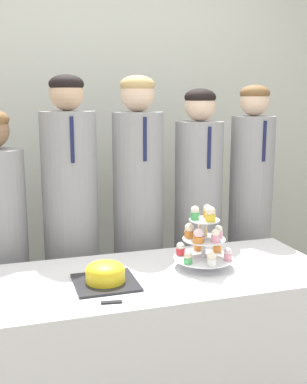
% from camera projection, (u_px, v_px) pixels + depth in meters
% --- Properties ---
extents(wall_back, '(9.00, 0.06, 2.70)m').
position_uv_depth(wall_back, '(92.00, 121.00, 3.19)').
color(wall_back, silver).
rests_on(wall_back, ground_plane).
extents(table, '(1.56, 0.64, 0.76)m').
position_uv_depth(table, '(151.00, 356.00, 2.13)').
color(table, white).
rests_on(table, ground_plane).
extents(round_cake, '(0.25, 0.25, 0.09)m').
position_uv_depth(round_cake, '(105.00, 274.00, 1.95)').
color(round_cake, '#232328').
rests_on(round_cake, table).
extents(cake_knife, '(0.26, 0.05, 0.01)m').
position_uv_depth(cake_knife, '(124.00, 302.00, 1.78)').
color(cake_knife, silver).
rests_on(cake_knife, table).
extents(cupcake_stand, '(0.27, 0.27, 0.28)m').
position_uv_depth(cupcake_stand, '(204.00, 239.00, 2.12)').
color(cupcake_stand, silver).
rests_on(cupcake_stand, table).
extents(student_1, '(0.28, 0.29, 1.62)m').
position_uv_depth(student_1, '(72.00, 241.00, 2.51)').
color(student_1, '#939399').
rests_on(student_1, ground_plane).
extents(student_2, '(0.27, 0.27, 1.62)m').
position_uv_depth(student_2, '(138.00, 233.00, 2.61)').
color(student_2, '#939399').
rests_on(student_2, ground_plane).
extents(student_3, '(0.26, 0.27, 1.55)m').
position_uv_depth(student_3, '(198.00, 234.00, 2.72)').
color(student_3, '#939399').
rests_on(student_3, ground_plane).
extents(student_4, '(0.25, 0.25, 1.57)m').
position_uv_depth(student_4, '(249.00, 227.00, 2.81)').
color(student_4, '#939399').
rests_on(student_4, ground_plane).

